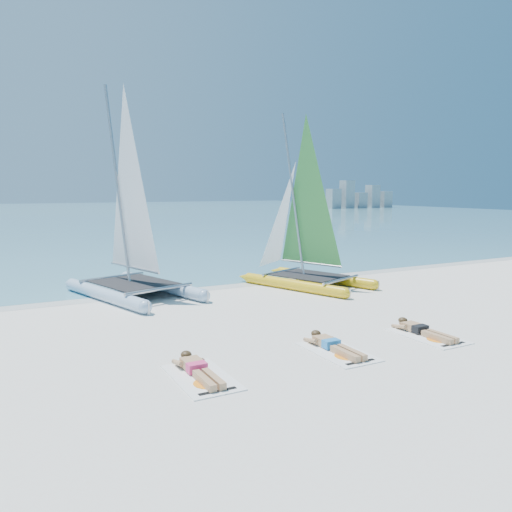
{
  "coord_description": "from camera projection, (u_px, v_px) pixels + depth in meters",
  "views": [
    {
      "loc": [
        -6.13,
        -10.83,
        3.47
      ],
      "look_at": [
        0.21,
        1.2,
        1.64
      ],
      "focal_mm": 35.0,
      "sensor_mm": 36.0,
      "label": 1
    }
  ],
  "objects": [
    {
      "name": "ground",
      "position": [
        270.0,
        325.0,
        12.79
      ],
      "size": [
        140.0,
        140.0,
        0.0
      ],
      "primitive_type": "plane",
      "color": "silver",
      "rests_on": "ground"
    },
    {
      "name": "sea",
      "position": [
        43.0,
        215.0,
        68.01
      ],
      "size": [
        140.0,
        115.0,
        0.01
      ],
      "primitive_type": "cube",
      "color": "#6BB2B0",
      "rests_on": "ground"
    },
    {
      "name": "wet_sand_strip",
      "position": [
        194.0,
        288.0,
        17.61
      ],
      "size": [
        140.0,
        1.4,
        0.01
      ],
      "primitive_type": "cube",
      "color": "silver",
      "rests_on": "ground"
    },
    {
      "name": "distant_skyline",
      "position": [
        359.0,
        197.0,
        91.72
      ],
      "size": [
        14.0,
        2.0,
        5.0
      ],
      "color": "#959EA3",
      "rests_on": "ground"
    },
    {
      "name": "catamaran_blue",
      "position": [
        130.0,
        231.0,
        16.08
      ],
      "size": [
        3.87,
        5.7,
        7.11
      ],
      "rotation": [
        0.0,
        0.0,
        0.29
      ],
      "color": "#ADC3E4",
      "rests_on": "ground"
    },
    {
      "name": "catamaran_yellow",
      "position": [
        299.0,
        230.0,
        17.97
      ],
      "size": [
        3.73,
        5.17,
        6.39
      ],
      "rotation": [
        0.0,
        0.0,
        0.36
      ],
      "color": "yellow",
      "rests_on": "ground"
    },
    {
      "name": "towel_a",
      "position": [
        201.0,
        377.0,
        9.23
      ],
      "size": [
        1.0,
        1.85,
        0.02
      ],
      "primitive_type": "cube",
      "color": "white",
      "rests_on": "ground"
    },
    {
      "name": "sunbather_a",
      "position": [
        198.0,
        368.0,
        9.38
      ],
      "size": [
        0.37,
        1.73,
        0.26
      ],
      "color": "tan",
      "rests_on": "towel_a"
    },
    {
      "name": "towel_b",
      "position": [
        337.0,
        352.0,
        10.67
      ],
      "size": [
        1.0,
        1.85,
        0.02
      ],
      "primitive_type": "cube",
      "color": "white",
      "rests_on": "ground"
    },
    {
      "name": "sunbather_b",
      "position": [
        332.0,
        344.0,
        10.83
      ],
      "size": [
        0.37,
        1.73,
        0.26
      ],
      "color": "tan",
      "rests_on": "towel_b"
    },
    {
      "name": "towel_c",
      "position": [
        427.0,
        336.0,
        11.81
      ],
      "size": [
        1.0,
        1.85,
        0.02
      ],
      "primitive_type": "cube",
      "color": "white",
      "rests_on": "ground"
    },
    {
      "name": "sunbather_c",
      "position": [
        421.0,
        330.0,
        11.97
      ],
      "size": [
        0.37,
        1.73,
        0.26
      ],
      "color": "tan",
      "rests_on": "towel_c"
    }
  ]
}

